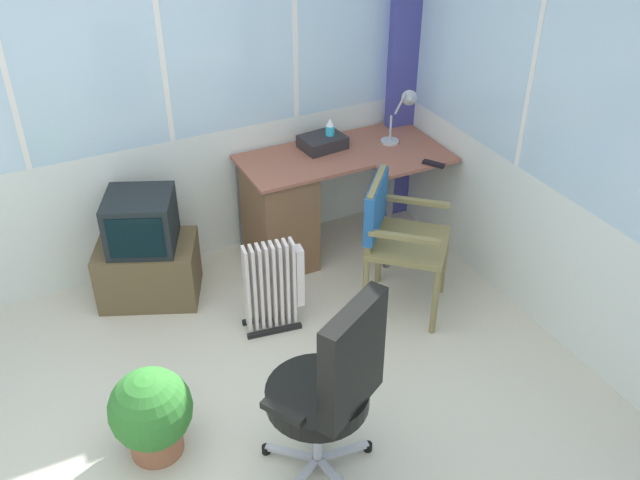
% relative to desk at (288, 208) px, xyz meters
% --- Properties ---
extents(ground, '(5.52, 4.88, 0.06)m').
position_rel_desk_xyz_m(ground, '(-1.13, -1.63, -0.44)').
color(ground, beige).
extents(north_window_panel, '(4.52, 0.07, 2.54)m').
position_rel_desk_xyz_m(north_window_panel, '(-1.13, 0.34, 0.86)').
color(north_window_panel, silver).
rests_on(north_window_panel, ground).
extents(east_window_panel, '(0.07, 3.88, 2.54)m').
position_rel_desk_xyz_m(east_window_panel, '(1.16, -1.63, 0.85)').
color(east_window_panel, silver).
rests_on(east_window_panel, ground).
extents(curtain_corner, '(0.23, 0.08, 2.44)m').
position_rel_desk_xyz_m(curtain_corner, '(1.03, 0.21, 0.81)').
color(curtain_corner, '#3F408E').
rests_on(curtain_corner, ground).
extents(desk, '(1.41, 0.76, 0.76)m').
position_rel_desk_xyz_m(desk, '(0.00, 0.00, 0.00)').
color(desk, '#955744').
rests_on(desk, ground).
extents(desk_lamp, '(0.24, 0.21, 0.40)m').
position_rel_desk_xyz_m(desk_lamp, '(0.88, -0.08, 0.61)').
color(desk_lamp, '#B2B7BC').
rests_on(desk_lamp, desk).
extents(tv_remote, '(0.12, 0.15, 0.02)m').
position_rel_desk_xyz_m(tv_remote, '(0.88, -0.46, 0.36)').
color(tv_remote, black).
rests_on(tv_remote, desk).
extents(spray_bottle, '(0.06, 0.06, 0.22)m').
position_rel_desk_xyz_m(spray_bottle, '(0.39, 0.11, 0.45)').
color(spray_bottle, '#33BADC').
rests_on(spray_bottle, desk).
extents(paper_tray, '(0.32, 0.26, 0.09)m').
position_rel_desk_xyz_m(paper_tray, '(0.33, 0.11, 0.40)').
color(paper_tray, '#282527').
rests_on(paper_tray, desk).
extents(wooden_armchair, '(0.68, 0.68, 0.92)m').
position_rel_desk_xyz_m(wooden_armchair, '(0.36, -0.78, 0.19)').
color(wooden_armchair, olive).
rests_on(wooden_armchair, ground).
extents(office_chair, '(0.62, 0.59, 1.11)m').
position_rel_desk_xyz_m(office_chair, '(-0.60, -1.86, 0.21)').
color(office_chair, '#B7B7BF').
rests_on(office_chair, ground).
extents(tv_on_stand, '(0.76, 0.66, 0.77)m').
position_rel_desk_xyz_m(tv_on_stand, '(-1.02, -0.01, -0.07)').
color(tv_on_stand, brown).
rests_on(tv_on_stand, ground).
extents(space_heater, '(0.40, 0.22, 0.63)m').
position_rel_desk_xyz_m(space_heater, '(-0.39, -0.67, -0.10)').
color(space_heater, silver).
rests_on(space_heater, ground).
extents(potted_plant, '(0.43, 0.43, 0.51)m').
position_rel_desk_xyz_m(potted_plant, '(-1.35, -1.32, -0.14)').
color(potted_plant, '#9F5E41').
rests_on(potted_plant, ground).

